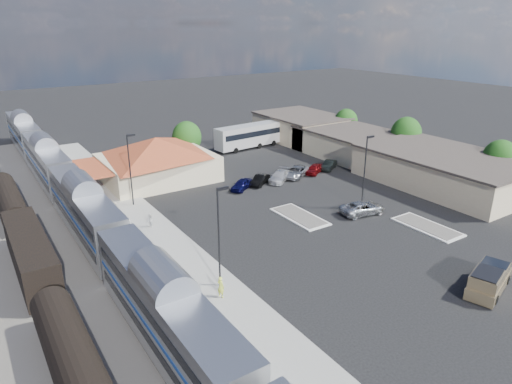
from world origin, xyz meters
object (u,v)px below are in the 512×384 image
station_depot (157,159)px  suv (363,208)px  coach_bus (249,135)px  pickup_truck (490,279)px

station_depot → suv: station_depot is taller
coach_bus → station_depot: bearing=105.7°
suv → coach_bus: 33.41m
pickup_truck → coach_bus: size_ratio=0.49×
pickup_truck → suv: pickup_truck is taller
suv → station_depot: bearing=40.9°
station_depot → coach_bus: station_depot is taller
station_depot → suv: 29.72m
pickup_truck → coach_bus: (8.13, 50.48, 1.42)m
coach_bus → pickup_truck: bearing=166.0°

